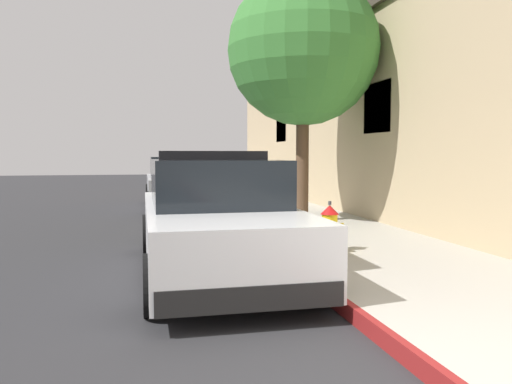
{
  "coord_description": "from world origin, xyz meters",
  "views": [
    {
      "loc": [
        -2.02,
        -2.59,
        1.63
      ],
      "look_at": [
        -0.16,
        5.72,
        1.0
      ],
      "focal_mm": 35.57,
      "sensor_mm": 36.0,
      "label": 1
    }
  ],
  "objects": [
    {
      "name": "parked_car_silver_ahead",
      "position": [
        -0.95,
        13.22,
        0.74
      ],
      "size": [
        1.94,
        4.84,
        1.56
      ],
      "color": "#B2B5BA",
      "rests_on": "ground"
    },
    {
      "name": "fire_hydrant",
      "position": [
        0.75,
        4.64,
        0.51
      ],
      "size": [
        0.44,
        0.4,
        0.76
      ],
      "color": "#4C4C51",
      "rests_on": "sidewalk_pavement"
    },
    {
      "name": "street_tree",
      "position": [
        1.41,
        8.05,
        3.88
      ],
      "size": [
        3.27,
        3.27,
        5.37
      ],
      "color": "brown",
      "rests_on": "sidewalk_pavement"
    },
    {
      "name": "ground_plane",
      "position": [
        -4.51,
        10.0,
        -0.1
      ],
      "size": [
        29.13,
        60.0,
        0.2
      ],
      "primitive_type": "cube",
      "color": "#2B2B2D"
    },
    {
      "name": "sidewalk_pavement",
      "position": [
        1.49,
        10.0,
        0.08
      ],
      "size": [
        2.98,
        60.0,
        0.16
      ],
      "primitive_type": "cube",
      "color": "#ADA89E",
      "rests_on": "ground"
    },
    {
      "name": "curb_painted_edge",
      "position": [
        -0.04,
        10.0,
        0.08
      ],
      "size": [
        0.08,
        60.0,
        0.16
      ],
      "primitive_type": "cube",
      "color": "maroon",
      "rests_on": "ground"
    },
    {
      "name": "storefront_building",
      "position": [
        5.77,
        7.69,
        2.6
      ],
      "size": [
        5.83,
        28.1,
        5.18
      ],
      "color": "tan",
      "rests_on": "ground"
    },
    {
      "name": "police_cruiser",
      "position": [
        -1.06,
        4.26,
        0.74
      ],
      "size": [
        1.94,
        4.84,
        1.68
      ],
      "color": "white",
      "rests_on": "ground"
    }
  ]
}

